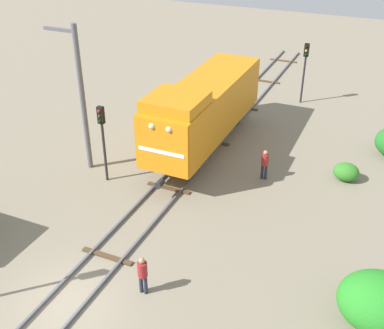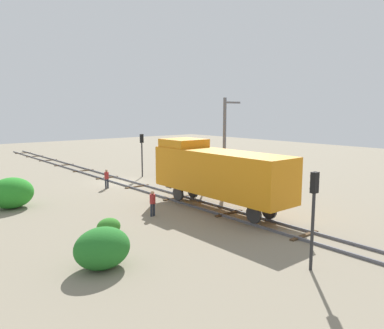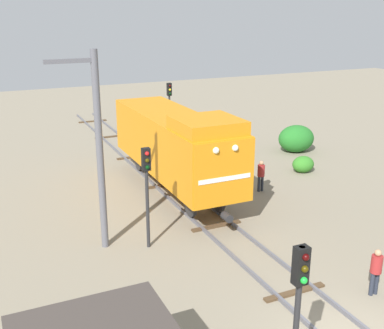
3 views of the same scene
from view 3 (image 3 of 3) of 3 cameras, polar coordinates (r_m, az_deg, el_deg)
name	(u,v)px [view 3 (image 3 of 3)]	position (r m, az deg, el deg)	size (l,w,h in m)	color
locomotive	(175,142)	(24.78, -1.98, 2.65)	(2.90, 11.60, 4.60)	orange
traffic_signal_near	(298,302)	(11.36, 12.47, -15.67)	(0.32, 0.34, 4.46)	#262628
traffic_signal_mid	(147,180)	(18.94, -5.39, -1.80)	(0.32, 0.34, 4.21)	#262628
traffic_signal_far	(169,101)	(34.80, -2.69, 7.47)	(0.32, 0.34, 4.32)	#262628
worker_near_track	(376,268)	(17.65, 20.98, -11.43)	(0.38, 0.38, 1.70)	#262B38
worker_by_signal	(261,173)	(25.76, 8.18, -1.06)	(0.38, 0.38, 1.70)	#262B38
catenary_mast	(98,148)	(18.85, -11.09, 1.95)	(1.94, 0.28, 7.94)	#595960
bush_mid	(303,164)	(29.42, 13.03, 0.03)	(1.35, 1.11, 0.98)	#337D26
bush_back	(296,139)	(33.50, 12.25, 3.02)	(2.52, 2.06, 1.83)	#247026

